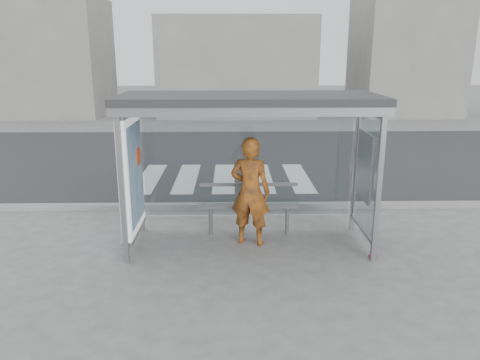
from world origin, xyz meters
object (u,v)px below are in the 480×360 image
person (250,191)px  bench (249,205)px  bus_shelter (227,133)px  soda_can (372,256)px

person → bench: size_ratio=1.05×
bus_shelter → person: (0.39, 0.00, -1.03)m
bench → soda_can: bearing=-28.5°
soda_can → bus_shelter: bearing=164.7°
person → soda_can: 2.30m
bus_shelter → person: 1.10m
person → bench: bearing=-72.8°
bus_shelter → bench: 1.54m
person → soda_can: (2.00, -0.65, -0.92)m
bus_shelter → soda_can: bus_shelter is taller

